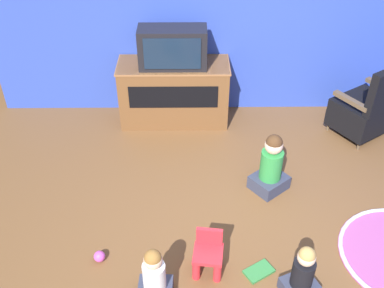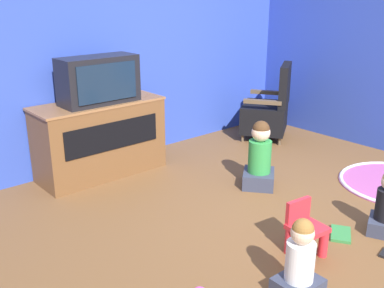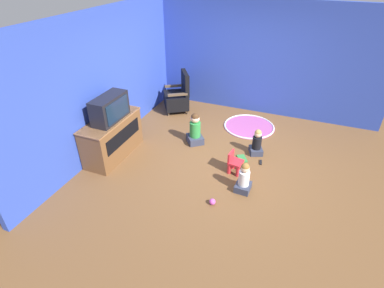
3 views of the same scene
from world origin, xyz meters
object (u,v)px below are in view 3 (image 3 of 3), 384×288
at_px(child_watching_right, 244,179).
at_px(yellow_kid_chair, 235,164).
at_px(toy_ball, 212,202).
at_px(remote_control, 261,162).
at_px(tv_cabinet, 112,137).
at_px(television, 110,108).
at_px(black_armchair, 178,97).
at_px(child_watching_left, 195,130).
at_px(child_watching_center, 257,143).
at_px(book, 242,159).

bearing_deg(child_watching_right, yellow_kid_chair, 33.56).
height_order(toy_ball, remote_control, toy_ball).
bearing_deg(tv_cabinet, television, -90.00).
relative_size(tv_cabinet, toy_ball, 13.28).
relative_size(black_armchair, child_watching_left, 1.45).
distance_m(child_watching_center, child_watching_right, 1.20).
relative_size(black_armchair, book, 3.37).
distance_m(television, yellow_kid_chair, 2.50).
distance_m(tv_cabinet, child_watching_left, 1.68).
distance_m(television, child_watching_right, 2.71).
height_order(child_watching_right, toy_ball, child_watching_right).
relative_size(tv_cabinet, yellow_kid_chair, 3.29).
distance_m(television, black_armchair, 2.43).
distance_m(yellow_kid_chair, toy_ball, 0.98).
bearing_deg(book, television, 76.92).
bearing_deg(child_watching_right, remote_control, -6.38).
relative_size(black_armchair, child_watching_right, 1.79).
xyz_separation_m(yellow_kid_chair, child_watching_left, (0.69, 1.05, 0.12)).
relative_size(tv_cabinet, child_watching_center, 2.50).
bearing_deg(remote_control, toy_ball, 150.27).
height_order(tv_cabinet, child_watching_center, tv_cabinet).
relative_size(tv_cabinet, remote_control, 8.74).
xyz_separation_m(black_armchair, remote_control, (-1.52, -2.43, -0.36)).
bearing_deg(book, toy_ball, 142.66).
height_order(tv_cabinet, television, television).
bearing_deg(child_watching_left, toy_ball, 171.04).
distance_m(child_watching_left, remote_control, 1.50).
distance_m(child_watching_center, toy_ball, 1.77).
height_order(television, toy_ball, television).
relative_size(child_watching_left, remote_control, 4.41).
bearing_deg(television, black_armchair, -7.46).
height_order(black_armchair, yellow_kid_chair, black_armchair).
bearing_deg(child_watching_center, tv_cabinet, 89.62).
relative_size(television, child_watching_right, 1.42).
height_order(black_armchair, toy_ball, black_armchair).
distance_m(child_watching_left, book, 1.15).
distance_m(black_armchair, child_watching_center, 2.58).
xyz_separation_m(yellow_kid_chair, toy_ball, (-0.97, 0.10, -0.13)).
bearing_deg(black_armchair, toy_ball, -0.11).
xyz_separation_m(yellow_kid_chair, remote_control, (0.46, -0.41, -0.17)).
bearing_deg(television, child_watching_left, -51.13).
bearing_deg(child_watching_center, black_armchair, 38.53).
bearing_deg(book, tv_cabinet, 76.55).
xyz_separation_m(toy_ball, remote_control, (1.42, -0.51, -0.04)).
bearing_deg(book, yellow_kid_chair, 143.11).
xyz_separation_m(tv_cabinet, yellow_kid_chair, (0.34, -2.38, -0.23)).
xyz_separation_m(yellow_kid_chair, child_watching_right, (-0.44, -0.27, 0.06)).
height_order(tv_cabinet, child_watching_right, tv_cabinet).
distance_m(child_watching_right, book, 0.95).
bearing_deg(tv_cabinet, child_watching_left, -52.26).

